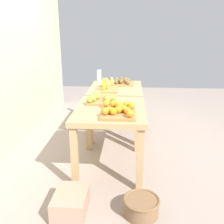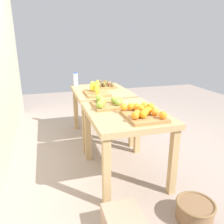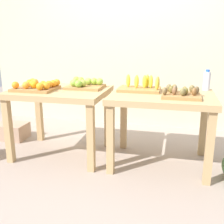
# 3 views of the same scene
# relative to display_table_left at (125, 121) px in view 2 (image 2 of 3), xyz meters

# --- Properties ---
(ground_plane) EXTENTS (8.00, 8.00, 0.00)m
(ground_plane) POSITION_rel_display_table_left_xyz_m (0.56, 0.00, -0.65)
(ground_plane) COLOR gray
(display_table_left) EXTENTS (1.04, 0.80, 0.77)m
(display_table_left) POSITION_rel_display_table_left_xyz_m (0.00, 0.00, 0.00)
(display_table_left) COLOR tan
(display_table_left) RESTS_ON ground_plane
(display_table_right) EXTENTS (1.04, 0.80, 0.77)m
(display_table_right) POSITION_rel_display_table_left_xyz_m (1.12, 0.00, 0.00)
(display_table_right) COLOR tan
(display_table_right) RESTS_ON ground_plane
(orange_bin) EXTENTS (0.46, 0.39, 0.11)m
(orange_bin) POSITION_rel_display_table_left_xyz_m (-0.22, -0.10, 0.16)
(orange_bin) COLOR #A97742
(orange_bin) RESTS_ON display_table_left
(apple_bin) EXTENTS (0.41, 0.37, 0.11)m
(apple_bin) POSITION_rel_display_table_left_xyz_m (0.25, 0.14, 0.16)
(apple_bin) COLOR #A97742
(apple_bin) RESTS_ON display_table_left
(banana_crate) EXTENTS (0.45, 0.32, 0.17)m
(banana_crate) POSITION_rel_display_table_left_xyz_m (0.88, 0.12, 0.15)
(banana_crate) COLOR #A97742
(banana_crate) RESTS_ON display_table_right
(kiwi_bin) EXTENTS (0.36, 0.32, 0.10)m
(kiwi_bin) POSITION_rel_display_table_left_xyz_m (1.30, -0.10, 0.15)
(kiwi_bin) COLOR #A97742
(kiwi_bin) RESTS_ON display_table_right
(water_bottle) EXTENTS (0.07, 0.07, 0.22)m
(water_bottle) POSITION_rel_display_table_left_xyz_m (1.57, 0.32, 0.22)
(water_bottle) COLOR silver
(water_bottle) RESTS_ON display_table_right
(watermelon_pile) EXTENTS (0.63, 0.39, 0.27)m
(watermelon_pile) POSITION_rel_display_table_left_xyz_m (1.99, -0.21, -0.52)
(watermelon_pile) COLOR #366731
(watermelon_pile) RESTS_ON ground_plane
(wicker_basket) EXTENTS (0.34, 0.34, 0.17)m
(wicker_basket) POSITION_rel_display_table_left_xyz_m (-0.85, -0.35, -0.56)
(wicker_basket) COLOR brown
(wicker_basket) RESTS_ON ground_plane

